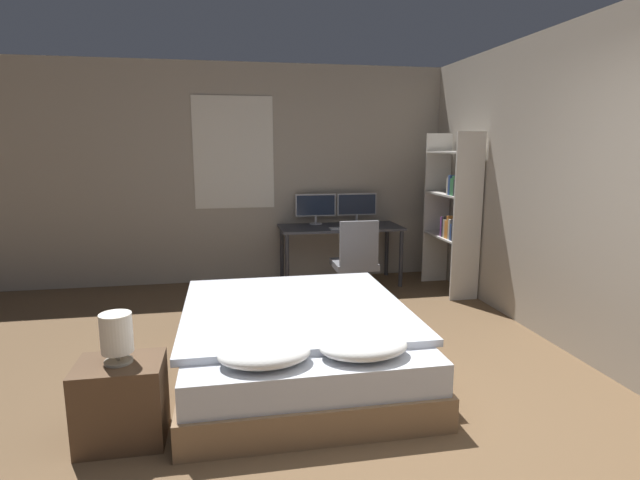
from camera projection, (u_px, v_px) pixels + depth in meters
name	position (u px, v px, depth m)	size (l,w,h in m)	color
ground_plane	(402.00, 477.00, 2.60)	(20.00, 20.00, 0.00)	brown
wall_back	(293.00, 174.00, 6.34)	(12.00, 0.08, 2.70)	#9E9384
wall_side_right	(567.00, 189.00, 4.15)	(0.06, 12.00, 2.70)	#9E9384
bed	(297.00, 340.00, 3.80)	(1.69, 2.10, 0.56)	#846647
nightstand	(122.00, 402.00, 2.89)	(0.48, 0.37, 0.48)	brown
bedside_lamp	(116.00, 334.00, 2.81)	(0.18, 0.18, 0.29)	gray
desk	(340.00, 233.00, 6.18)	(1.50, 0.66, 0.73)	#38383D
monitor_left	(316.00, 207.00, 6.30)	(0.51, 0.16, 0.38)	#B7B7BC
monitor_right	(357.00, 206.00, 6.40)	(0.51, 0.16, 0.38)	#B7B7BC
keyboard	(345.00, 228.00, 5.95)	(0.36, 0.13, 0.02)	#B7B7BC
computer_mouse	(366.00, 227.00, 6.00)	(0.07, 0.05, 0.04)	#B7B7BC
office_chair	(355.00, 269.00, 5.51)	(0.52, 0.52, 0.92)	black
bookshelf	(455.00, 209.00, 5.75)	(0.33, 0.84, 1.86)	beige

